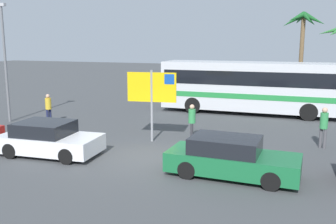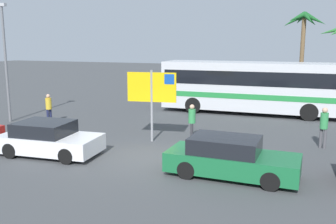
# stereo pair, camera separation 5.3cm
# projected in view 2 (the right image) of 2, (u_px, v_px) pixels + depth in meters

# --- Properties ---
(ground) EXTENTS (120.00, 120.00, 0.00)m
(ground) POSITION_uv_depth(u_px,v_px,m) (148.00, 159.00, 14.33)
(ground) COLOR #424447
(bus_front_coach) EXTENTS (10.98, 2.61, 3.17)m
(bus_front_coach) POSITION_uv_depth(u_px,v_px,m) (252.00, 85.00, 23.16)
(bus_front_coach) COLOR silver
(bus_front_coach) RESTS_ON ground
(ferry_sign) EXTENTS (2.19, 0.35, 3.20)m
(ferry_sign) POSITION_uv_depth(u_px,v_px,m) (153.00, 90.00, 16.44)
(ferry_sign) COLOR gray
(ferry_sign) RESTS_ON ground
(car_green) EXTENTS (4.36, 1.87, 1.32)m
(car_green) POSITION_uv_depth(u_px,v_px,m) (230.00, 158.00, 12.39)
(car_green) COLOR #196638
(car_green) RESTS_ON ground
(car_white) EXTENTS (4.04, 2.09, 1.32)m
(car_white) POSITION_uv_depth(u_px,v_px,m) (49.00, 139.00, 14.78)
(car_white) COLOR silver
(car_white) RESTS_ON ground
(pedestrian_crossing_lot) EXTENTS (0.32, 0.32, 1.74)m
(pedestrian_crossing_lot) POSITION_uv_depth(u_px,v_px,m) (324.00, 124.00, 15.60)
(pedestrian_crossing_lot) COLOR #4C4C51
(pedestrian_crossing_lot) RESTS_ON ground
(pedestrian_by_bus) EXTENTS (0.32, 0.32, 1.65)m
(pedestrian_by_bus) POSITION_uv_depth(u_px,v_px,m) (192.00, 119.00, 16.90)
(pedestrian_by_bus) COLOR #2D2D33
(pedestrian_by_bus) RESTS_ON ground
(pedestrian_near_sign) EXTENTS (0.32, 0.32, 1.61)m
(pedestrian_near_sign) POSITION_uv_depth(u_px,v_px,m) (49.00, 106.00, 20.47)
(pedestrian_near_sign) COLOR #1E2347
(pedestrian_near_sign) RESTS_ON ground
(lamp_post_left_side) EXTENTS (0.56, 0.20, 6.42)m
(lamp_post_left_side) POSITION_uv_depth(u_px,v_px,m) (5.00, 58.00, 20.46)
(lamp_post_left_side) COLOR slate
(lamp_post_left_side) RESTS_ON ground
(palm_tree_inland) EXTENTS (3.22, 3.26, 6.63)m
(palm_tree_inland) POSITION_uv_depth(u_px,v_px,m) (304.00, 29.00, 28.16)
(palm_tree_inland) COLOR brown
(palm_tree_inland) RESTS_ON ground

